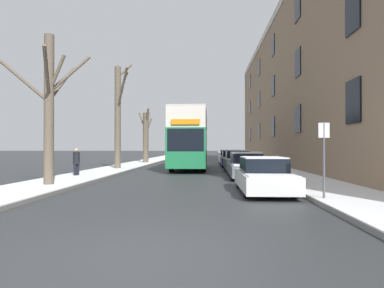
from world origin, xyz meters
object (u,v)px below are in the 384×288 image
Objects in this scene: bare_tree_left_2 at (146,135)px; parked_car_4 at (229,157)px; parked_car_2 at (237,161)px; street_sign_post at (324,156)px; pedestrian_left_sidewalk at (76,162)px; bare_tree_left_0 at (50,104)px; parked_car_0 at (263,176)px; double_decker_bus at (190,137)px; parked_car_3 at (232,159)px; bare_tree_left_1 at (118,114)px; parked_car_1 at (246,166)px.

parked_car_4 is (8.32, 0.24, -2.20)m from bare_tree_left_2.
parked_car_2 is 10.26m from parked_car_4.
pedestrian_left_sidewalk is at bearing 143.46° from street_sign_post.
bare_tree_left_0 reaches higher than parked_car_0.
street_sign_post is at bearing -73.03° from double_decker_bus.
parked_car_0 is at bearing -75.62° from double_decker_bus.
double_decker_bus is at bearing 151.84° from parked_car_2.
bare_tree_left_1 is at bearing -150.30° from parked_car_3.
parked_car_2 is 2.77× the size of pedestrian_left_sidewalk.
parked_car_0 is 1.01× the size of parked_car_1.
pedestrian_left_sidewalk is (-9.07, -16.38, 0.23)m from parked_car_4.
parked_car_2 is at bearing 95.68° from street_sign_post.
bare_tree_left_2 is 1.23× the size of parked_car_1.
bare_tree_left_0 reaches higher than parked_car_1.
street_sign_post is (10.45, -7.74, 0.50)m from pedestrian_left_sidewalk.
parked_car_1 is at bearing -90.00° from parked_car_2.
bare_tree_left_0 is 13.34m from double_decker_bus.
street_sign_post is (9.85, -3.38, -2.02)m from bare_tree_left_0.
street_sign_post reaches higher than parked_car_1.
parked_car_3 is (0.00, 10.77, 0.01)m from parked_car_1.
parked_car_2 is 1.85× the size of street_sign_post.
parked_car_4 is 2.86× the size of pedestrian_left_sidewalk.
parked_car_2 is 0.97× the size of parked_car_4.
pedestrian_left_sidewalk is at bearing 97.80° from bare_tree_left_0.
pedestrian_left_sidewalk is at bearing -145.98° from parked_car_2.
parked_car_3 is at bearing 175.65° from pedestrian_left_sidewalk.
street_sign_post is at bearing -84.32° from parked_car_2.
bare_tree_left_0 reaches higher than parked_car_3.
parked_car_3 is at bearing 29.70° from bare_tree_left_1.
bare_tree_left_2 is 3.44× the size of pedestrian_left_sidewalk.
parked_car_2 is at bearing -50.30° from bare_tree_left_2.
parked_car_1 is 15.92m from parked_car_4.
double_decker_bus is 9.27m from parked_car_4.
bare_tree_left_2 is at bearing -148.09° from pedestrian_left_sidewalk.
bare_tree_left_1 reaches higher than parked_car_0.
parked_car_4 is at bearing 90.00° from parked_car_0.
double_decker_bus is (5.06, 12.30, -0.96)m from bare_tree_left_0.
bare_tree_left_1 reaches higher than parked_car_3.
pedestrian_left_sidewalk reaches higher than parked_car_3.
parked_car_1 is 9.08m from pedestrian_left_sidewalk.
street_sign_post is (1.38, -18.97, 0.72)m from parked_car_3.
parked_car_0 is (8.47, -1.00, -2.79)m from bare_tree_left_0.
bare_tree_left_2 is 9.56m from double_decker_bus.
bare_tree_left_1 is 1.74× the size of parked_car_0.
street_sign_post is at bearing -54.97° from bare_tree_left_1.
parked_car_3 is (8.32, -4.91, -2.20)m from bare_tree_left_2.
bare_tree_left_1 is 3.28× the size of street_sign_post.
parked_car_0 is at bearing -90.00° from parked_car_4.
parked_car_0 is at bearing -90.00° from parked_car_2.
double_decker_bus reaches higher than street_sign_post.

